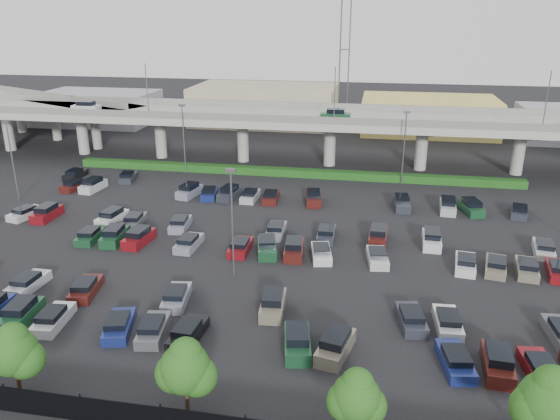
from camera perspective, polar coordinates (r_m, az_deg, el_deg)
ground at (r=57.99m, az=-2.81°, el=-3.38°), size 280.00×280.00×0.00m
overpass at (r=86.17m, az=1.77°, el=9.33°), size 150.00×13.00×15.80m
on_ramp at (r=115.74m, az=-24.06°, el=10.36°), size 50.93×30.13×8.80m
hedge at (r=80.94m, az=1.15°, el=3.95°), size 66.00×1.60×1.10m
fence at (r=34.78m, az=-13.99°, el=-20.27°), size 70.00×0.10×2.00m
tree_row at (r=33.97m, az=-12.14°, el=-15.61°), size 65.07×3.66×5.94m
parked_cars at (r=54.38m, az=-4.47°, el=-4.36°), size 63.07×41.69×1.67m
light_poles at (r=58.68m, az=-6.41°, el=3.29°), size 66.90×48.38×10.30m
distant_buildings at (r=115.21m, az=10.35°, el=10.14°), size 138.00×24.00×9.00m
comm_tower at (r=126.25m, az=6.79°, el=16.60°), size 2.40×2.40×30.00m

